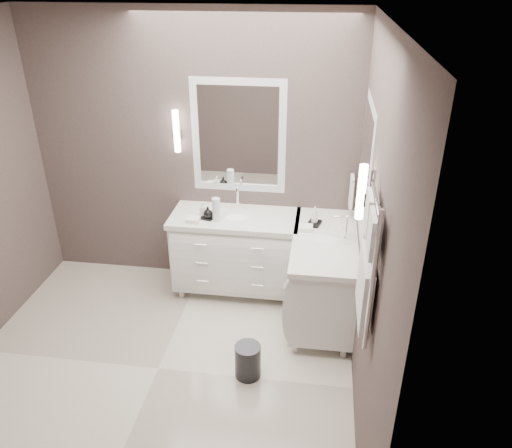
# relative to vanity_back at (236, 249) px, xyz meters

# --- Properties ---
(floor) EXTENTS (3.20, 3.00, 0.01)m
(floor) POSITION_rel_vanity_back_xyz_m (-0.45, -1.23, -0.49)
(floor) COLOR silver
(floor) RESTS_ON ground
(ceiling) EXTENTS (3.20, 3.00, 0.01)m
(ceiling) POSITION_rel_vanity_back_xyz_m (-0.45, -1.23, 2.22)
(ceiling) COLOR white
(ceiling) RESTS_ON wall_back
(wall_back) EXTENTS (3.20, 0.01, 2.70)m
(wall_back) POSITION_rel_vanity_back_xyz_m (-0.45, 0.28, 0.86)
(wall_back) COLOR #4B3E3C
(wall_back) RESTS_ON floor
(wall_front) EXTENTS (3.20, 0.01, 2.70)m
(wall_front) POSITION_rel_vanity_back_xyz_m (-0.45, -2.73, 0.86)
(wall_front) COLOR #4B3E3C
(wall_front) RESTS_ON floor
(wall_right) EXTENTS (0.01, 3.00, 2.70)m
(wall_right) POSITION_rel_vanity_back_xyz_m (1.15, -1.23, 0.86)
(wall_right) COLOR #4B3E3C
(wall_right) RESTS_ON floor
(vanity_back) EXTENTS (1.24, 0.59, 0.97)m
(vanity_back) POSITION_rel_vanity_back_xyz_m (0.00, 0.00, 0.00)
(vanity_back) COLOR white
(vanity_back) RESTS_ON floor
(vanity_right) EXTENTS (0.59, 1.24, 0.97)m
(vanity_right) POSITION_rel_vanity_back_xyz_m (0.88, -0.33, 0.00)
(vanity_right) COLOR white
(vanity_right) RESTS_ON floor
(mirror_back) EXTENTS (0.90, 0.02, 1.10)m
(mirror_back) POSITION_rel_vanity_back_xyz_m (-0.00, 0.26, 1.06)
(mirror_back) COLOR white
(mirror_back) RESTS_ON wall_back
(mirror_right) EXTENTS (0.02, 0.90, 1.10)m
(mirror_right) POSITION_rel_vanity_back_xyz_m (1.14, -0.43, 1.06)
(mirror_right) COLOR white
(mirror_right) RESTS_ON wall_right
(sconce_back) EXTENTS (0.06, 0.06, 0.40)m
(sconce_back) POSITION_rel_vanity_back_xyz_m (-0.58, 0.20, 1.11)
(sconce_back) COLOR white
(sconce_back) RESTS_ON wall_back
(sconce_right) EXTENTS (0.06, 0.06, 0.40)m
(sconce_right) POSITION_rel_vanity_back_xyz_m (1.08, -1.01, 1.11)
(sconce_right) COLOR white
(sconce_right) RESTS_ON wall_right
(towel_bar_corner) EXTENTS (0.03, 0.22, 0.30)m
(towel_bar_corner) POSITION_rel_vanity_back_xyz_m (1.09, 0.13, 0.63)
(towel_bar_corner) COLOR white
(towel_bar_corner) RESTS_ON wall_right
(towel_ladder) EXTENTS (0.06, 0.58, 0.90)m
(towel_ladder) POSITION_rel_vanity_back_xyz_m (1.10, -1.63, 0.91)
(towel_ladder) COLOR white
(towel_ladder) RESTS_ON wall_right
(waste_bin) EXTENTS (0.27, 0.27, 0.30)m
(waste_bin) POSITION_rel_vanity_back_xyz_m (0.30, -1.19, -0.34)
(waste_bin) COLOR black
(waste_bin) RESTS_ON floor
(amenity_tray_back) EXTENTS (0.17, 0.15, 0.02)m
(amenity_tray_back) POSITION_rel_vanity_back_xyz_m (-0.27, -0.08, 0.38)
(amenity_tray_back) COLOR black
(amenity_tray_back) RESTS_ON vanity_back
(amenity_tray_right) EXTENTS (0.14, 0.17, 0.02)m
(amenity_tray_right) POSITION_rel_vanity_back_xyz_m (0.76, -0.08, 0.38)
(amenity_tray_right) COLOR black
(amenity_tray_right) RESTS_ON vanity_right
(water_bottle) EXTENTS (0.09, 0.09, 0.22)m
(water_bottle) POSITION_rel_vanity_back_xyz_m (-0.16, -0.11, 0.48)
(water_bottle) COLOR silver
(water_bottle) RESTS_ON vanity_back
(soap_bottle_a) EXTENTS (0.07, 0.07, 0.14)m
(soap_bottle_a) POSITION_rel_vanity_back_xyz_m (-0.30, -0.06, 0.45)
(soap_bottle_a) COLOR white
(soap_bottle_a) RESTS_ON amenity_tray_back
(soap_bottle_b) EXTENTS (0.09, 0.09, 0.11)m
(soap_bottle_b) POSITION_rel_vanity_back_xyz_m (-0.24, -0.11, 0.44)
(soap_bottle_b) COLOR black
(soap_bottle_b) RESTS_ON amenity_tray_back
(soap_bottle_c) EXTENTS (0.07, 0.07, 0.16)m
(soap_bottle_c) POSITION_rel_vanity_back_xyz_m (0.76, -0.08, 0.47)
(soap_bottle_c) COLOR white
(soap_bottle_c) RESTS_ON amenity_tray_right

